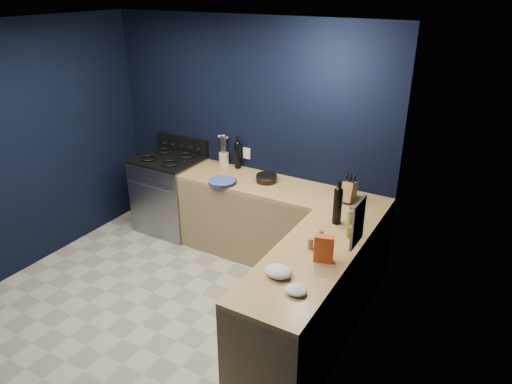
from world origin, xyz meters
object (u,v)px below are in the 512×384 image
Objects in this scene: plate_stack at (222,182)px; knife_block at (349,192)px; gas_range at (171,195)px; crouton_bag at (324,249)px; utensil_crock at (224,159)px.

knife_block is (1.34, 0.26, 0.08)m from plate_stack.
plate_stack reaches higher than gas_range.
knife_block is 0.89× the size of crouton_bag.
knife_block is at bearing -7.74° from utensil_crock.
plate_stack is 2.00× the size of utensil_crock.
utensil_crock is (0.64, 0.27, 0.51)m from gas_range.
utensil_crock is 1.65m from knife_block.
gas_range is 4.62× the size of knife_block.
utensil_crock is (-0.30, 0.49, 0.05)m from plate_stack.
knife_block reaches higher than gas_range.
utensil_crock reaches higher than plate_stack.
plate_stack is 1.31× the size of crouton_bag.
utensil_crock is at bearing 22.84° from gas_range.
gas_range is 1.07m from plate_stack.
crouton_bag is (0.20, -1.15, 0.01)m from knife_block.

